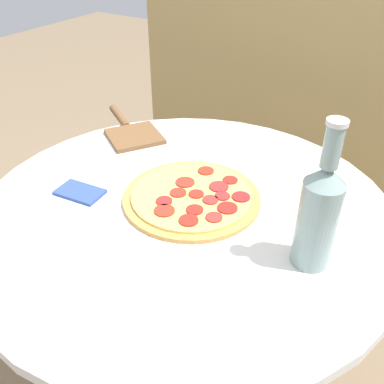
{
  "coord_description": "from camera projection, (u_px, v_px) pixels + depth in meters",
  "views": [
    {
      "loc": [
        0.41,
        -0.63,
        1.25
      ],
      "look_at": [
        0.0,
        0.03,
        0.72
      ],
      "focal_mm": 40.0,
      "sensor_mm": 36.0,
      "label": 1
    }
  ],
  "objects": [
    {
      "name": "table",
      "position": [
        186.0,
        270.0,
        1.03
      ],
      "size": [
        0.9,
        0.9,
        0.7
      ],
      "color": "silver",
      "rests_on": "ground_plane"
    },
    {
      "name": "fence_panel",
      "position": [
        329.0,
        42.0,
        1.52
      ],
      "size": [
        1.57,
        0.04,
        1.67
      ],
      "color": "tan",
      "rests_on": "ground_plane"
    },
    {
      "name": "pizza",
      "position": [
        193.0,
        197.0,
        0.94
      ],
      "size": [
        0.3,
        0.3,
        0.02
      ],
      "color": "#C68E47",
      "rests_on": "table"
    },
    {
      "name": "beer_bottle",
      "position": [
        319.0,
        213.0,
        0.72
      ],
      "size": [
        0.07,
        0.07,
        0.28
      ],
      "color": "gray",
      "rests_on": "table"
    },
    {
      "name": "pizza_paddle",
      "position": [
        131.0,
        131.0,
        1.21
      ],
      "size": [
        0.28,
        0.23,
        0.02
      ],
      "rotation": [
        0.0,
        0.0,
        2.55
      ],
      "color": "brown",
      "rests_on": "table"
    },
    {
      "name": "napkin",
      "position": [
        80.0,
        192.0,
        0.96
      ],
      "size": [
        0.11,
        0.07,
        0.01
      ],
      "color": "#334C99",
      "rests_on": "table"
    }
  ]
}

